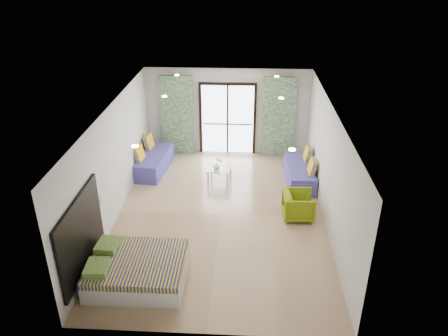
# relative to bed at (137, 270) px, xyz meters

# --- Properties ---
(floor) EXTENTS (5.00, 7.50, 0.01)m
(floor) POSITION_rel_bed_xyz_m (1.47, 2.48, -0.26)
(floor) COLOR #947758
(floor) RESTS_ON ground
(ceiling) EXTENTS (5.00, 7.50, 0.01)m
(ceiling) POSITION_rel_bed_xyz_m (1.47, 2.48, 2.44)
(ceiling) COLOR silver
(ceiling) RESTS_ON ground
(wall_back) EXTENTS (5.00, 0.01, 2.70)m
(wall_back) POSITION_rel_bed_xyz_m (1.47, 6.23, 1.09)
(wall_back) COLOR silver
(wall_back) RESTS_ON ground
(wall_front) EXTENTS (5.00, 0.01, 2.70)m
(wall_front) POSITION_rel_bed_xyz_m (1.47, -1.27, 1.09)
(wall_front) COLOR silver
(wall_front) RESTS_ON ground
(wall_left) EXTENTS (0.01, 7.50, 2.70)m
(wall_left) POSITION_rel_bed_xyz_m (-1.03, 2.48, 1.09)
(wall_left) COLOR silver
(wall_left) RESTS_ON ground
(wall_right) EXTENTS (0.01, 7.50, 2.70)m
(wall_right) POSITION_rel_bed_xyz_m (3.97, 2.48, 1.09)
(wall_right) COLOR silver
(wall_right) RESTS_ON ground
(balcony_door) EXTENTS (1.76, 0.08, 2.28)m
(balcony_door) POSITION_rel_bed_xyz_m (1.47, 6.20, 0.99)
(balcony_door) COLOR black
(balcony_door) RESTS_ON floor
(balcony_rail) EXTENTS (1.52, 0.03, 0.04)m
(balcony_rail) POSITION_rel_bed_xyz_m (1.47, 6.21, 0.69)
(balcony_rail) COLOR #595451
(balcony_rail) RESTS_ON balcony_door
(curtain_left) EXTENTS (1.00, 0.10, 2.50)m
(curtain_left) POSITION_rel_bed_xyz_m (-0.08, 6.05, 0.99)
(curtain_left) COLOR silver
(curtain_left) RESTS_ON floor
(curtain_right) EXTENTS (1.00, 0.10, 2.50)m
(curtain_right) POSITION_rel_bed_xyz_m (3.02, 6.05, 0.99)
(curtain_right) COLOR silver
(curtain_right) RESTS_ON floor
(downlight_a) EXTENTS (0.12, 0.12, 0.02)m
(downlight_a) POSITION_rel_bed_xyz_m (0.07, 0.48, 2.41)
(downlight_a) COLOR #FFE0B2
(downlight_a) RESTS_ON ceiling
(downlight_b) EXTENTS (0.12, 0.12, 0.02)m
(downlight_b) POSITION_rel_bed_xyz_m (2.87, 0.48, 2.41)
(downlight_b) COLOR #FFE0B2
(downlight_b) RESTS_ON ceiling
(downlight_c) EXTENTS (0.12, 0.12, 0.02)m
(downlight_c) POSITION_rel_bed_xyz_m (0.07, 3.48, 2.41)
(downlight_c) COLOR #FFE0B2
(downlight_c) RESTS_ON ceiling
(downlight_d) EXTENTS (0.12, 0.12, 0.02)m
(downlight_d) POSITION_rel_bed_xyz_m (2.87, 3.48, 2.41)
(downlight_d) COLOR #FFE0B2
(downlight_d) RESTS_ON ceiling
(downlight_e) EXTENTS (0.12, 0.12, 0.02)m
(downlight_e) POSITION_rel_bed_xyz_m (0.07, 5.48, 2.41)
(downlight_e) COLOR #FFE0B2
(downlight_e) RESTS_ON ceiling
(downlight_f) EXTENTS (0.12, 0.12, 0.02)m
(downlight_f) POSITION_rel_bed_xyz_m (2.87, 5.48, 2.41)
(downlight_f) COLOR #FFE0B2
(downlight_f) RESTS_ON ceiling
(headboard) EXTENTS (0.06, 2.10, 1.50)m
(headboard) POSITION_rel_bed_xyz_m (-0.99, -0.00, 0.79)
(headboard) COLOR black
(headboard) RESTS_ON floor
(switch_plate) EXTENTS (0.02, 0.10, 0.10)m
(switch_plate) POSITION_rel_bed_xyz_m (-1.00, 1.25, 0.79)
(switch_plate) COLOR silver
(switch_plate) RESTS_ON wall_left
(bed) EXTENTS (1.83, 1.49, 0.63)m
(bed) POSITION_rel_bed_xyz_m (0.00, 0.00, 0.00)
(bed) COLOR silver
(bed) RESTS_ON floor
(daybed_left) EXTENTS (0.92, 1.94, 0.92)m
(daybed_left) POSITION_rel_bed_xyz_m (-0.64, 4.80, 0.02)
(daybed_left) COLOR #47429D
(daybed_left) RESTS_ON floor
(daybed_right) EXTENTS (0.75, 1.82, 0.89)m
(daybed_right) POSITION_rel_bed_xyz_m (3.59, 4.29, 0.01)
(daybed_right) COLOR #47429D
(daybed_right) RESTS_ON floor
(coffee_table) EXTENTS (0.69, 0.69, 0.72)m
(coffee_table) POSITION_rel_bed_xyz_m (1.34, 4.20, 0.10)
(coffee_table) COLOR silver
(coffee_table) RESTS_ON floor
(vase) EXTENTS (0.25, 0.25, 0.19)m
(vase) POSITION_rel_bed_xyz_m (1.27, 4.14, 0.24)
(vase) COLOR white
(vase) RESTS_ON coffee_table
(armchair) EXTENTS (0.70, 0.74, 0.74)m
(armchair) POSITION_rel_bed_xyz_m (3.36, 2.46, 0.10)
(armchair) COLOR olive
(armchair) RESTS_ON floor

